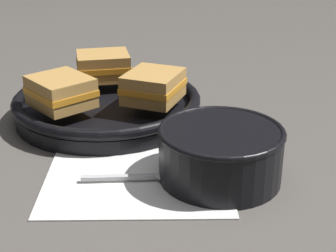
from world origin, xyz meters
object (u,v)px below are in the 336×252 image
Objects in this scene: soup_bowl at (221,150)px; skillet at (107,105)px; spoon at (158,176)px; sandwich_near_right at (61,92)px; sandwich_near_left at (103,66)px; sandwich_far_left at (153,86)px.

skillet is at bearing 138.55° from soup_bowl.
sandwich_near_right reaches higher than spoon.
skillet is at bearing -70.53° from sandwich_near_left.
spoon is at bearing -77.46° from sandwich_far_left.
soup_bowl is 0.20m from sandwich_far_left.
sandwich_near_left is at bearing 105.70° from spoon.
soup_bowl is 1.32× the size of sandwich_near_right.
sandwich_near_right is (-0.26, 0.12, 0.02)m from soup_bowl.
spoon is (-0.08, -0.02, -0.03)m from soup_bowl.
skillet is 0.09m from sandwich_far_left.
soup_bowl is at bearing 3.51° from spoon.
sandwich_near_left and sandwich_far_left have the same top height.
soup_bowl is 1.41× the size of sandwich_near_left.
sandwich_near_left is at bearing 109.47° from skillet.
skillet is 2.90× the size of sandwich_far_left.
sandwich_near_left is 0.94× the size of sandwich_near_right.
skillet is at bearing 49.47° from sandwich_near_right.
skillet is 2.70× the size of sandwich_near_left.
sandwich_far_left is (0.14, 0.05, 0.00)m from sandwich_near_right.
sandwich_near_right is at bearing 129.53° from spoon.
sandwich_far_left reaches higher than soup_bowl.
skillet is at bearing 169.47° from sandwich_far_left.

